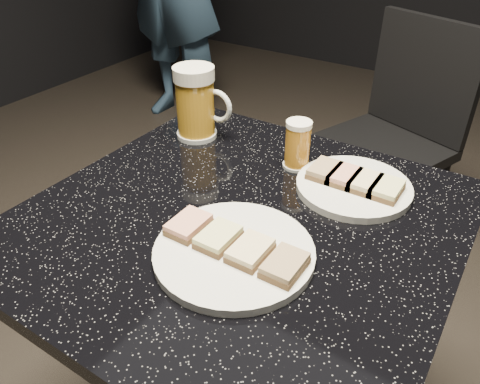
{
  "coord_description": "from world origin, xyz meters",
  "views": [
    {
      "loc": [
        0.35,
        -0.54,
        1.23
      ],
      "look_at": [
        0.0,
        0.0,
        0.8
      ],
      "focal_mm": 35.0,
      "sensor_mm": 36.0,
      "label": 1
    }
  ],
  "objects_px": {
    "table": "(240,313)",
    "beer_mug": "(196,103)",
    "beer_tumbler": "(298,145)",
    "plate_large": "(234,252)",
    "chair": "(393,132)",
    "plate_small": "(354,187)"
  },
  "relations": [
    {
      "from": "plate_small",
      "to": "table",
      "type": "relative_size",
      "value": 0.28
    },
    {
      "from": "beer_mug",
      "to": "beer_tumbler",
      "type": "distance_m",
      "value": 0.25
    },
    {
      "from": "plate_large",
      "to": "chair",
      "type": "xyz_separation_m",
      "value": [
        -0.05,
        1.08,
        -0.26
      ]
    },
    {
      "from": "plate_large",
      "to": "beer_mug",
      "type": "relative_size",
      "value": 1.56
    },
    {
      "from": "beer_tumbler",
      "to": "plate_small",
      "type": "bearing_deg",
      "value": -8.74
    },
    {
      "from": "chair",
      "to": "table",
      "type": "bearing_deg",
      "value": -89.95
    },
    {
      "from": "beer_mug",
      "to": "beer_tumbler",
      "type": "height_order",
      "value": "beer_mug"
    },
    {
      "from": "beer_mug",
      "to": "chair",
      "type": "height_order",
      "value": "beer_mug"
    },
    {
      "from": "plate_large",
      "to": "beer_tumbler",
      "type": "height_order",
      "value": "beer_tumbler"
    },
    {
      "from": "plate_large",
      "to": "plate_small",
      "type": "bearing_deg",
      "value": 72.64
    },
    {
      "from": "table",
      "to": "beer_tumbler",
      "type": "height_order",
      "value": "beer_tumbler"
    },
    {
      "from": "chair",
      "to": "beer_tumbler",
      "type": "bearing_deg",
      "value": -89.68
    },
    {
      "from": "plate_large",
      "to": "beer_mug",
      "type": "bearing_deg",
      "value": 134.71
    },
    {
      "from": "plate_small",
      "to": "beer_tumbler",
      "type": "distance_m",
      "value": 0.14
    },
    {
      "from": "plate_large",
      "to": "beer_tumbler",
      "type": "relative_size",
      "value": 2.52
    },
    {
      "from": "plate_small",
      "to": "chair",
      "type": "relative_size",
      "value": 0.24
    },
    {
      "from": "beer_mug",
      "to": "chair",
      "type": "distance_m",
      "value": 0.89
    },
    {
      "from": "chair",
      "to": "beer_mug",
      "type": "bearing_deg",
      "value": -107.14
    },
    {
      "from": "table",
      "to": "beer_tumbler",
      "type": "distance_m",
      "value": 0.35
    },
    {
      "from": "plate_small",
      "to": "beer_mug",
      "type": "distance_m",
      "value": 0.38
    },
    {
      "from": "plate_large",
      "to": "table",
      "type": "relative_size",
      "value": 0.33
    },
    {
      "from": "table",
      "to": "beer_mug",
      "type": "height_order",
      "value": "beer_mug"
    }
  ]
}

